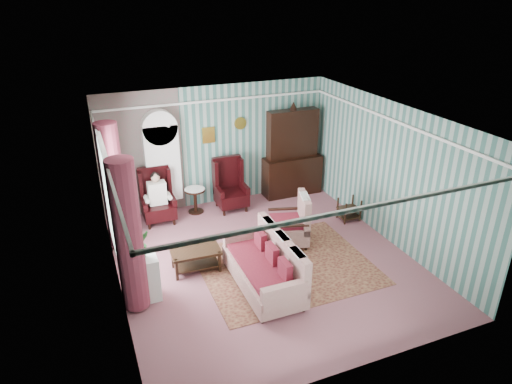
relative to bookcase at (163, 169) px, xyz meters
name	(u,v)px	position (x,y,z in m)	size (l,w,h in m)	color
floor	(266,261)	(1.35, -2.84, -1.12)	(6.00, 6.00, 0.00)	#834C55
room_shell	(231,168)	(0.73, -2.66, 0.89)	(5.53, 6.02, 2.91)	#3B6B61
bookcase	(163,169)	(0.00, 0.00, 0.00)	(0.80, 0.28, 2.24)	silver
dresser_hutch	(293,150)	(3.25, -0.12, 0.06)	(1.50, 0.56, 2.36)	black
wingback_left	(157,197)	(-0.25, -0.39, -0.50)	(0.76, 0.80, 1.25)	black
wingback_right	(231,185)	(1.50, -0.39, -0.50)	(0.76, 0.80, 1.25)	black
seated_woman	(158,198)	(-0.25, -0.39, -0.53)	(0.44, 0.40, 1.18)	silver
round_side_table	(195,201)	(0.65, -0.24, -0.82)	(0.50, 0.50, 0.60)	black
nest_table	(349,209)	(3.82, -1.94, -0.85)	(0.45, 0.38, 0.54)	black
plant_stand	(143,280)	(-1.05, -3.14, -0.72)	(0.55, 0.35, 0.80)	silver
rug	(286,266)	(1.65, -3.14, -1.11)	(3.20, 2.60, 0.01)	#54211C
sofa	(263,266)	(0.97, -3.58, -0.67)	(1.99, 1.06, 0.90)	beige
floral_armchair	(288,223)	(2.05, -2.36, -0.65)	(0.89, 0.87, 0.95)	beige
coffee_table	(196,260)	(0.02, -2.61, -0.90)	(0.92, 0.54, 0.44)	black
potted_plant_a	(134,254)	(-1.15, -3.25, -0.11)	(0.37, 0.32, 0.41)	#1B591C
potted_plant_b	(142,244)	(-0.99, -3.06, -0.07)	(0.27, 0.22, 0.49)	#1B551A
potted_plant_c	(131,248)	(-1.16, -3.02, -0.14)	(0.21, 0.21, 0.37)	#1A531A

